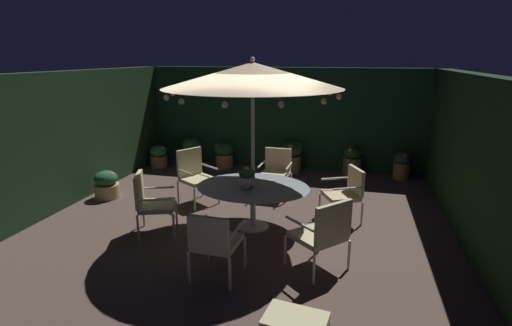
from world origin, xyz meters
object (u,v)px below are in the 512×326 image
object	(u,v)px
patio_chair_northeast	(276,169)
potted_plant_left_far	(158,156)
patio_dining_table	(253,191)
potted_plant_back_center	(402,164)
patio_chair_north	(346,190)
potted_plant_right_near	(192,150)
patio_chair_southwest	(323,231)
patio_chair_southeast	(150,200)
centerpiece_planter	(247,176)
potted_plant_back_right	(352,161)
potted_plant_left_near	(224,155)
patio_chair_east	(195,173)
patio_chair_south	(214,240)
potted_plant_front_corner	(291,155)
potted_plant_right_far	(107,185)
ottoman_footrest	(295,322)
patio_umbrella	(253,75)

from	to	relation	value
patio_chair_northeast	potted_plant_left_far	bearing A→B (deg)	157.85
patio_dining_table	potted_plant_back_center	world-z (taller)	patio_dining_table
patio_chair_north	potted_plant_right_near	distance (m)	4.90
patio_chair_southwest	potted_plant_right_near	distance (m)	5.95
patio_chair_southeast	centerpiece_planter	bearing A→B (deg)	16.64
patio_dining_table	potted_plant_back_right	world-z (taller)	patio_dining_table
patio_chair_southeast	potted_plant_left_near	bearing A→B (deg)	91.51
patio_chair_northeast	potted_plant_back_center	size ratio (longest dim) A/B	1.47
patio_chair_northeast	potted_plant_right_near	world-z (taller)	patio_chair_northeast
patio_chair_east	patio_chair_south	xyz separation A→B (m)	(1.30, -2.50, -0.04)
potted_plant_front_corner	potted_plant_back_right	bearing A→B (deg)	5.51
patio_chair_north	potted_plant_back_right	world-z (taller)	patio_chair_north
potted_plant_right_far	potted_plant_left_near	size ratio (longest dim) A/B	0.89
potted_plant_left_near	potted_plant_back_center	bearing A→B (deg)	0.37
patio_dining_table	patio_chair_southwest	xyz separation A→B (m)	(1.22, -1.09, -0.06)
patio_chair_southeast	potted_plant_back_center	xyz separation A→B (m)	(4.16, 3.98, -0.21)
centerpiece_planter	potted_plant_left_near	size ratio (longest dim) A/B	0.58
patio_dining_table	potted_plant_back_right	xyz separation A→B (m)	(1.53, 3.53, -0.30)
potted_plant_left_near	patio_chair_northeast	bearing A→B (deg)	-45.92
patio_chair_northeast	patio_dining_table	bearing A→B (deg)	-92.12
patio_chair_southeast	potted_plant_front_corner	size ratio (longest dim) A/B	1.32
patio_chair_south	potted_plant_back_center	distance (m)	5.70
patio_chair_south	patio_chair_southwest	world-z (taller)	patio_chair_southwest
patio_chair_northeast	patio_chair_southwest	world-z (taller)	patio_chair_southwest
patio_dining_table	potted_plant_left_far	size ratio (longest dim) A/B	3.27
centerpiece_planter	potted_plant_front_corner	distance (m)	3.58
centerpiece_planter	potted_plant_right_far	distance (m)	3.30
patio_chair_northeast	potted_plant_back_center	world-z (taller)	patio_chair_northeast
potted_plant_right_far	patio_dining_table	bearing A→B (deg)	-11.95
ottoman_footrest	potted_plant_back_center	world-z (taller)	potted_plant_back_center
patio_umbrella	patio_chair_southeast	world-z (taller)	patio_umbrella
patio_umbrella	patio_chair_east	bearing A→B (deg)	147.54
patio_chair_south	ottoman_footrest	xyz separation A→B (m)	(1.17, -1.00, -0.23)
patio_chair_south	ottoman_footrest	world-z (taller)	patio_chair_south
patio_dining_table	potted_plant_front_corner	distance (m)	3.40
patio_dining_table	patio_chair_south	world-z (taller)	patio_chair_south
potted_plant_front_corner	potted_plant_left_near	world-z (taller)	potted_plant_front_corner
patio_chair_south	patio_umbrella	bearing A→B (deg)	87.32
potted_plant_right_far	potted_plant_left_near	world-z (taller)	potted_plant_left_near
patio_chair_east	patio_dining_table	bearing A→B (deg)	-32.46
patio_chair_south	patio_chair_southwest	bearing A→B (deg)	22.24
patio_chair_south	potted_plant_right_far	size ratio (longest dim) A/B	1.66
potted_plant_front_corner	potted_plant_left_near	size ratio (longest dim) A/B	1.20
centerpiece_planter	patio_chair_east	distance (m)	1.71
patio_dining_table	potted_plant_left_near	bearing A→B (deg)	115.77
potted_plant_right_near	potted_plant_right_far	distance (m)	2.89
patio_chair_northeast	potted_plant_front_corner	size ratio (longest dim) A/B	1.26
patio_umbrella	patio_chair_north	xyz separation A→B (m)	(1.46, 0.70, -1.93)
potted_plant_right_near	potted_plant_front_corner	size ratio (longest dim) A/B	0.92
patio_chair_east	potted_plant_back_center	size ratio (longest dim) A/B	1.60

